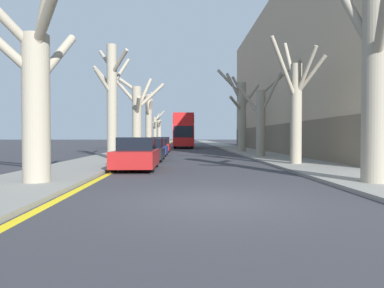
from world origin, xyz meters
TOP-DOWN VIEW (x-y plane):
  - ground_plane at (0.00, 0.00)m, footprint 300.00×300.00m
  - sidewalk_left at (-5.53, 50.00)m, footprint 3.44×120.00m
  - sidewalk_right at (5.53, 50.00)m, footprint 3.44×120.00m
  - building_facade_right at (12.24, 24.02)m, footprint 10.08×35.82m
  - kerb_line_stripe at (-3.63, 50.00)m, footprint 0.24×120.00m
  - street_tree_left_0 at (-5.12, 2.47)m, footprint 4.00×3.97m
  - street_tree_left_1 at (-5.16, 13.94)m, footprint 2.96×3.93m
  - street_tree_left_2 at (-4.91, 24.28)m, footprint 4.80×3.42m
  - street_tree_left_3 at (-5.00, 36.08)m, footprint 1.12×3.95m
  - street_tree_left_4 at (-5.01, 47.02)m, footprint 1.90×4.71m
  - street_tree_left_5 at (-5.20, 57.66)m, footprint 2.19×3.08m
  - street_tree_right_0 at (5.13, 2.21)m, footprint 3.30×2.99m
  - street_tree_right_1 at (5.03, 9.24)m, footprint 2.75×3.00m
  - street_tree_right_2 at (4.96, 16.28)m, footprint 4.25×2.14m
  - street_tree_right_3 at (4.80, 24.08)m, footprint 3.94×2.09m
  - double_decker_bus at (-0.56, 37.48)m, footprint 2.51×11.73m
  - parked_car_0 at (-2.76, 7.68)m, footprint 1.78×4.02m
  - parked_car_1 at (-2.76, 13.29)m, footprint 1.80×4.27m
  - parked_car_2 at (-2.76, 18.74)m, footprint 1.76×4.22m
  - parked_car_3 at (-2.76, 25.01)m, footprint 1.72×4.39m

SIDE VIEW (x-z plane):
  - ground_plane at x=0.00m, z-range 0.00..0.00m
  - kerb_line_stripe at x=-3.63m, z-range 0.00..0.01m
  - sidewalk_left at x=-5.53m, z-range 0.00..0.12m
  - sidewalk_right at x=5.53m, z-range 0.00..0.12m
  - parked_car_2 at x=-2.76m, z-range -0.03..1.29m
  - parked_car_1 at x=-2.76m, z-range -0.04..1.35m
  - parked_car_3 at x=-2.76m, z-range -0.04..1.40m
  - parked_car_0 at x=-2.76m, z-range -0.04..1.42m
  - double_decker_bus at x=-0.56m, z-range 0.29..4.55m
  - street_tree_left_5 at x=-5.20m, z-range 0.05..5.05m
  - street_tree_left_4 at x=-5.01m, z-range -0.11..5.57m
  - street_tree_right_2 at x=4.96m, z-range -0.53..6.25m
  - street_tree_left_0 at x=-5.12m, z-range -0.49..6.58m
  - street_tree_right_1 at x=5.03m, z-range -0.25..6.35m
  - street_tree_left_2 at x=-4.91m, z-range 0.03..7.15m
  - street_tree_right_0 at x=5.13m, z-range 0.22..7.08m
  - street_tree_left_3 at x=-5.00m, z-range 0.04..7.34m
  - street_tree_right_3 at x=4.80m, z-range -0.19..7.72m
  - street_tree_left_1 at x=-5.16m, z-range 0.33..7.68m
  - building_facade_right at x=12.24m, z-range -0.01..13.96m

